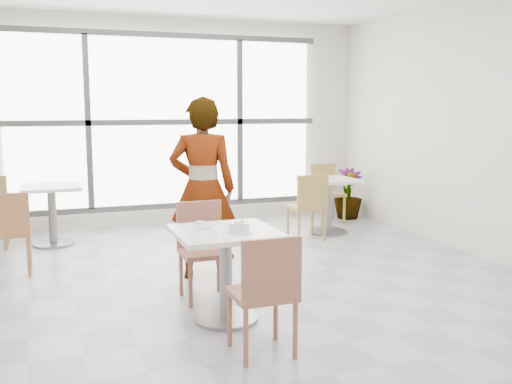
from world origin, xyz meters
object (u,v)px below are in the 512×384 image
object	(u,v)px
chair_near	(266,288)
bg_table_right	(329,198)
bg_chair_left_near	(9,228)
oatmeal_bowl	(239,227)
bg_chair_right_near	(309,203)
plant_right	(348,194)
coffee_cup	(201,226)
bg_chair_right_far	(326,189)
bg_table_left	(52,207)
main_table	(226,258)
person	(203,189)
chair_far	(202,243)

from	to	relation	value
chair_near	bg_table_right	size ratio (longest dim) A/B	1.16
bg_table_right	bg_chair_left_near	distance (m)	4.07
oatmeal_bowl	bg_table_right	world-z (taller)	oatmeal_bowl
bg_chair_left_near	bg_chair_right_near	size ratio (longest dim) A/B	1.00
bg_table_right	plant_right	distance (m)	1.13
coffee_cup	bg_table_right	size ratio (longest dim) A/B	0.21
chair_near	bg_chair_right_near	world-z (taller)	same
bg_table_right	bg_chair_right_far	size ratio (longest dim) A/B	0.86
coffee_cup	bg_table_left	world-z (taller)	coffee_cup
main_table	oatmeal_bowl	bearing A→B (deg)	-57.19
person	bg_table_left	xyz separation A→B (m)	(-1.41, 2.00, -0.42)
chair_far	bg_table_left	world-z (taller)	chair_far
chair_far	oatmeal_bowl	distance (m)	0.83
oatmeal_bowl	main_table	bearing A→B (deg)	122.81
bg_table_left	coffee_cup	bearing A→B (deg)	-71.13
bg_table_left	bg_chair_right_near	xyz separation A→B (m)	(3.11, -0.91, 0.01)
main_table	chair_near	world-z (taller)	chair_near
person	bg_table_right	xyz separation A→B (m)	(2.16, 1.42, -0.42)
coffee_cup	chair_near	bearing A→B (deg)	-74.60
bg_chair_left_near	bg_table_right	bearing A→B (deg)	-170.26
person	bg_table_left	bearing A→B (deg)	-36.42
bg_chair_left_near	main_table	bearing A→B (deg)	130.65
bg_chair_right_far	oatmeal_bowl	bearing A→B (deg)	-125.87
bg_table_left	plant_right	size ratio (longest dim) A/B	0.97
plant_right	bg_chair_right_far	bearing A→B (deg)	-165.50
bg_table_left	plant_right	xyz separation A→B (m)	(4.33, 0.26, -0.10)
chair_near	bg_chair_right_far	world-z (taller)	same
main_table	chair_near	distance (m)	0.77
coffee_cup	person	xyz separation A→B (m)	(0.33, 1.17, 0.13)
chair_near	person	world-z (taller)	person
plant_right	person	bearing A→B (deg)	-142.25
oatmeal_bowl	bg_table_right	size ratio (longest dim) A/B	0.28
bg_table_left	oatmeal_bowl	bearing A→B (deg)	-68.29
chair_near	plant_right	size ratio (longest dim) A/B	1.12
person	bg_chair_left_near	xyz separation A→B (m)	(-1.85, 0.73, -0.41)
main_table	bg_chair_left_near	size ratio (longest dim) A/B	0.92
chair_near	bg_chair_right_near	bearing A→B (deg)	-120.00
chair_near	bg_chair_right_far	xyz separation A→B (m)	(2.57, 4.16, 0.00)
person	bg_table_right	world-z (taller)	person
bg_chair_left_near	bg_chair_right_far	bearing A→B (deg)	-161.94
oatmeal_bowl	bg_chair_right_near	world-z (taller)	bg_chair_right_near
main_table	coffee_cup	size ratio (longest dim) A/B	5.03
bg_chair_right_far	main_table	bearing A→B (deg)	-127.64
chair_near	bg_table_right	world-z (taller)	chair_near
main_table	coffee_cup	bearing A→B (deg)	155.29
chair_near	bg_table_left	world-z (taller)	chair_near
bg_table_right	coffee_cup	bearing A→B (deg)	-133.84
chair_near	chair_far	bearing A→B (deg)	-87.10
chair_far	plant_right	world-z (taller)	chair_far
bg_chair_right_far	bg_chair_right_near	bearing A→B (deg)	-126.27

